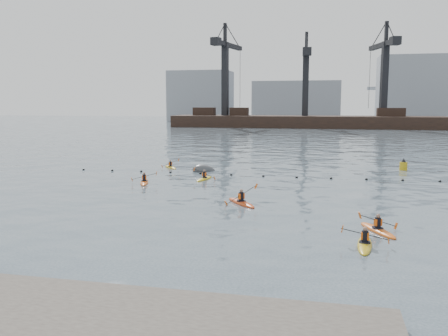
{
  "coord_description": "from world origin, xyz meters",
  "views": [
    {
      "loc": [
        6.79,
        -19.85,
        6.66
      ],
      "look_at": [
        0.69,
        7.36,
        2.8
      ],
      "focal_mm": 38.0,
      "sensor_mm": 36.0,
      "label": 1
    }
  ],
  "objects_px": {
    "kayaker_3": "(204,178)",
    "kayaker_5": "(170,167)",
    "kayaker_1": "(365,244)",
    "kayaker_4": "(378,229)",
    "mooring_buoy": "(204,171)",
    "nav_buoy": "(403,166)",
    "kayaker_2": "(144,182)",
    "kayaker_0": "(241,202)"
  },
  "relations": [
    {
      "from": "kayaker_1",
      "to": "kayaker_4",
      "type": "xyz_separation_m",
      "value": [
        0.83,
        2.78,
        0.0
      ]
    },
    {
      "from": "kayaker_0",
      "to": "mooring_buoy",
      "type": "xyz_separation_m",
      "value": [
        -6.35,
        14.11,
        -0.11
      ]
    },
    {
      "from": "kayaker_1",
      "to": "kayaker_2",
      "type": "relative_size",
      "value": 1.03
    },
    {
      "from": "kayaker_1",
      "to": "kayaker_5",
      "type": "bearing_deg",
      "value": 131.33
    },
    {
      "from": "kayaker_4",
      "to": "kayaker_3",
      "type": "bearing_deg",
      "value": -72.58
    },
    {
      "from": "kayaker_1",
      "to": "nav_buoy",
      "type": "xyz_separation_m",
      "value": [
        5.47,
        26.97,
        0.31
      ]
    },
    {
      "from": "mooring_buoy",
      "to": "kayaker_1",
      "type": "bearing_deg",
      "value": -58.15
    },
    {
      "from": "kayaker_5",
      "to": "nav_buoy",
      "type": "height_order",
      "value": "nav_buoy"
    },
    {
      "from": "kayaker_2",
      "to": "mooring_buoy",
      "type": "distance_m",
      "value": 8.39
    },
    {
      "from": "kayaker_2",
      "to": "kayaker_3",
      "type": "xyz_separation_m",
      "value": [
        4.44,
        2.83,
        -0.0
      ]
    },
    {
      "from": "kayaker_4",
      "to": "kayaker_5",
      "type": "xyz_separation_m",
      "value": [
        -18.53,
        20.79,
        -0.01
      ]
    },
    {
      "from": "kayaker_1",
      "to": "kayaker_5",
      "type": "height_order",
      "value": "kayaker_1"
    },
    {
      "from": "kayaker_5",
      "to": "nav_buoy",
      "type": "xyz_separation_m",
      "value": [
        23.17,
        3.4,
        0.33
      ]
    },
    {
      "from": "kayaker_0",
      "to": "kayaker_4",
      "type": "height_order",
      "value": "kayaker_0"
    },
    {
      "from": "kayaker_3",
      "to": "kayaker_5",
      "type": "height_order",
      "value": "kayaker_3"
    },
    {
      "from": "kayaker_0",
      "to": "nav_buoy",
      "type": "distance_m",
      "value": 22.94
    },
    {
      "from": "kayaker_3",
      "to": "kayaker_1",
      "type": "bearing_deg",
      "value": -45.17
    },
    {
      "from": "kayaker_5",
      "to": "mooring_buoy",
      "type": "distance_m",
      "value": 4.27
    },
    {
      "from": "kayaker_0",
      "to": "kayaker_3",
      "type": "relative_size",
      "value": 1.03
    },
    {
      "from": "kayaker_5",
      "to": "mooring_buoy",
      "type": "height_order",
      "value": "kayaker_5"
    },
    {
      "from": "kayaker_1",
      "to": "kayaker_2",
      "type": "height_order",
      "value": "kayaker_2"
    },
    {
      "from": "kayaker_1",
      "to": "nav_buoy",
      "type": "relative_size",
      "value": 2.43
    },
    {
      "from": "kayaker_2",
      "to": "kayaker_4",
      "type": "height_order",
      "value": "kayaker_4"
    },
    {
      "from": "kayaker_1",
      "to": "mooring_buoy",
      "type": "distance_m",
      "value": 25.98
    },
    {
      "from": "kayaker_4",
      "to": "mooring_buoy",
      "type": "distance_m",
      "value": 24.15
    },
    {
      "from": "kayaker_0",
      "to": "kayaker_5",
      "type": "xyz_separation_m",
      "value": [
        -10.34,
        15.62,
        -0.02
      ]
    },
    {
      "from": "kayaker_0",
      "to": "kayaker_1",
      "type": "xyz_separation_m",
      "value": [
        7.36,
        -7.95,
        -0.01
      ]
    },
    {
      "from": "kayaker_1",
      "to": "kayaker_3",
      "type": "height_order",
      "value": "kayaker_3"
    },
    {
      "from": "kayaker_0",
      "to": "kayaker_2",
      "type": "bearing_deg",
      "value": 108.55
    },
    {
      "from": "kayaker_0",
      "to": "kayaker_1",
      "type": "relative_size",
      "value": 0.96
    },
    {
      "from": "kayaker_5",
      "to": "mooring_buoy",
      "type": "relative_size",
      "value": 1.03
    },
    {
      "from": "kayaker_3",
      "to": "mooring_buoy",
      "type": "relative_size",
      "value": 1.23
    },
    {
      "from": "kayaker_4",
      "to": "nav_buoy",
      "type": "height_order",
      "value": "nav_buoy"
    },
    {
      "from": "kayaker_1",
      "to": "kayaker_3",
      "type": "bearing_deg",
      "value": 130.27
    },
    {
      "from": "kayaker_5",
      "to": "kayaker_0",
      "type": "bearing_deg",
      "value": -95.2
    },
    {
      "from": "kayaker_3",
      "to": "kayaker_2",
      "type": "bearing_deg",
      "value": -138.48
    },
    {
      "from": "kayaker_2",
      "to": "nav_buoy",
      "type": "bearing_deg",
      "value": 10.3
    },
    {
      "from": "kayaker_2",
      "to": "kayaker_3",
      "type": "bearing_deg",
      "value": 13.11
    },
    {
      "from": "kayaker_0",
      "to": "kayaker_4",
      "type": "bearing_deg",
      "value": -69.93
    },
    {
      "from": "kayaker_1",
      "to": "kayaker_3",
      "type": "distance_m",
      "value": 21.08
    },
    {
      "from": "kayaker_5",
      "to": "kayaker_4",
      "type": "bearing_deg",
      "value": -86.99
    },
    {
      "from": "kayaker_3",
      "to": "kayaker_5",
      "type": "distance_m",
      "value": 8.41
    }
  ]
}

